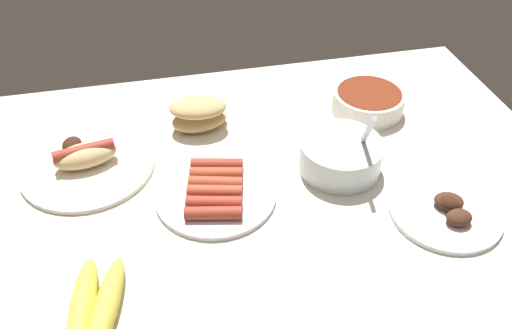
% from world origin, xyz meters
% --- Properties ---
extents(ground_plane, '(1.20, 0.90, 0.03)m').
position_xyz_m(ground_plane, '(0.00, 0.00, -0.01)').
color(ground_plane, silver).
extents(banana_bunch, '(0.10, 0.19, 0.04)m').
position_xyz_m(banana_bunch, '(-0.31, -0.20, 0.02)').
color(banana_bunch, gold).
rests_on(banana_bunch, ground_plane).
extents(plate_sausages, '(0.22, 0.22, 0.03)m').
position_xyz_m(plate_sausages, '(-0.10, 0.01, 0.01)').
color(plate_sausages, white).
rests_on(plate_sausages, ground_plane).
extents(plate_grilled_meat, '(0.20, 0.20, 0.04)m').
position_xyz_m(plate_grilled_meat, '(0.30, -0.12, 0.01)').
color(plate_grilled_meat, white).
rests_on(plate_grilled_meat, ground_plane).
extents(bread_stack, '(0.13, 0.10, 0.07)m').
position_xyz_m(bread_stack, '(-0.09, 0.23, 0.04)').
color(bread_stack, tan).
rests_on(bread_stack, ground_plane).
extents(bowl_chili, '(0.16, 0.16, 0.05)m').
position_xyz_m(bowl_chili, '(0.28, 0.21, 0.03)').
color(bowl_chili, white).
rests_on(bowl_chili, ground_plane).
extents(bowl_coleslaw, '(0.16, 0.16, 0.16)m').
position_xyz_m(bowl_coleslaw, '(0.15, 0.04, 0.03)').
color(bowl_coleslaw, silver).
rests_on(bowl_coleslaw, ground_plane).
extents(plate_hotdog_assembled, '(0.26, 0.26, 0.06)m').
position_xyz_m(plate_hotdog_assembled, '(-0.33, 0.14, 0.02)').
color(plate_hotdog_assembled, white).
rests_on(plate_hotdog_assembled, ground_plane).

